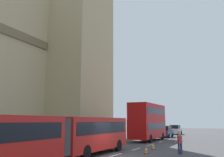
{
  "coord_description": "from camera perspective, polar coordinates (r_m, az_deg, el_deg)",
  "views": [
    {
      "loc": [
        -17.43,
        -8.4,
        2.62
      ],
      "look_at": [
        4.86,
        2.29,
        6.88
      ],
      "focal_mm": 39.68,
      "sensor_mm": 36.0,
      "label": 1
    }
  ],
  "objects": [
    {
      "name": "traffic_cone_middle",
      "position": [
        24.32,
        9.52,
        -15.16
      ],
      "size": [
        0.36,
        0.36,
        0.58
      ],
      "color": "black",
      "rests_on": "ground_plane"
    },
    {
      "name": "pedestrian_near_cones",
      "position": [
        21.29,
        15.35,
        -14.04
      ],
      "size": [
        0.47,
        0.42,
        1.69
      ],
      "color": "#262D4C",
      "rests_on": "ground_plane"
    },
    {
      "name": "sedan_trailing",
      "position": [
        52.07,
        14.41,
        -11.36
      ],
      "size": [
        4.4,
        1.86,
        1.85
      ],
      "color": "#B7B7BC",
      "rests_on": "ground_plane"
    },
    {
      "name": "sedan_lead",
      "position": [
        42.64,
        12.18,
        -11.86
      ],
      "size": [
        4.4,
        1.86,
        1.85
      ],
      "color": "navy",
      "rests_on": "ground_plane"
    },
    {
      "name": "articulated_bus",
      "position": [
        16.63,
        -13.43,
        -12.53
      ],
      "size": [
        18.4,
        2.54,
        2.9
      ],
      "color": "red",
      "rests_on": "ground_plane"
    },
    {
      "name": "traffic_cone_west",
      "position": [
        21.23,
        7.89,
        -16.01
      ],
      "size": [
        0.36,
        0.36,
        0.58
      ],
      "color": "black",
      "rests_on": "ground_plane"
    },
    {
      "name": "double_decker_bus",
      "position": [
        34.73,
        8.33,
        -9.53
      ],
      "size": [
        9.41,
        2.54,
        4.9
      ],
      "color": "#B20F0F",
      "rests_on": "ground_plane"
    },
    {
      "name": "lane_centre_marking",
      "position": [
        22.28,
        3.44,
        -16.5
      ],
      "size": [
        34.4,
        0.16,
        0.01
      ],
      "color": "silver",
      "rests_on": "ground_plane"
    },
    {
      "name": "ground_plane",
      "position": [
        19.53,
        -0.1,
        -17.49
      ],
      "size": [
        160.0,
        160.0,
        0.0
      ],
      "primitive_type": "plane",
      "color": "#424244"
    }
  ]
}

